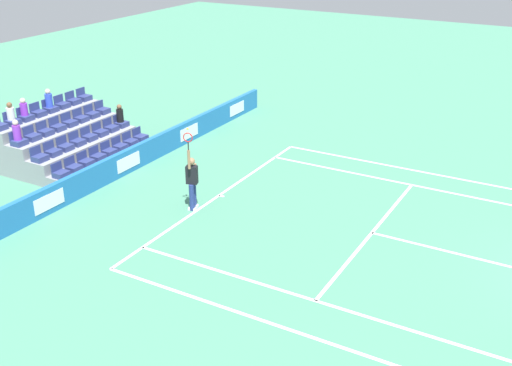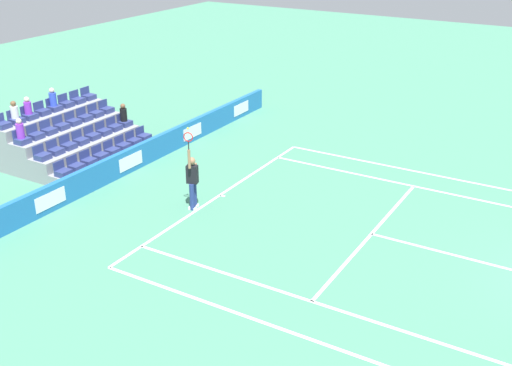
% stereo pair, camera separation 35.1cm
% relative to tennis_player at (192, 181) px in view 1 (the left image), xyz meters
% --- Properties ---
extents(line_baseline, '(10.97, 0.10, 0.01)m').
position_rel_tennis_player_xyz_m(line_baseline, '(-1.28, 0.18, -0.99)').
color(line_baseline, white).
rests_on(line_baseline, ground).
extents(line_service, '(8.23, 0.10, 0.01)m').
position_rel_tennis_player_xyz_m(line_service, '(-1.28, 5.67, -0.99)').
color(line_service, white).
rests_on(line_service, ground).
extents(line_centre_service, '(0.10, 6.40, 0.01)m').
position_rel_tennis_player_xyz_m(line_centre_service, '(-1.28, 8.87, -0.99)').
color(line_centre_service, white).
rests_on(line_centre_service, ground).
extents(line_singles_sideline_left, '(0.10, 11.89, 0.01)m').
position_rel_tennis_player_xyz_m(line_singles_sideline_left, '(2.84, 6.13, -0.99)').
color(line_singles_sideline_left, white).
rests_on(line_singles_sideline_left, ground).
extents(line_singles_sideline_right, '(0.10, 11.89, 0.01)m').
position_rel_tennis_player_xyz_m(line_singles_sideline_right, '(-5.39, 6.13, -0.99)').
color(line_singles_sideline_right, white).
rests_on(line_singles_sideline_right, ground).
extents(line_doubles_sideline_left, '(0.10, 11.89, 0.01)m').
position_rel_tennis_player_xyz_m(line_doubles_sideline_left, '(4.21, 6.13, -0.99)').
color(line_doubles_sideline_left, white).
rests_on(line_doubles_sideline_left, ground).
extents(line_doubles_sideline_right, '(0.10, 11.89, 0.01)m').
position_rel_tennis_player_xyz_m(line_doubles_sideline_right, '(-6.76, 6.13, -0.99)').
color(line_doubles_sideline_right, white).
rests_on(line_doubles_sideline_right, ground).
extents(line_centre_mark, '(0.10, 0.20, 0.01)m').
position_rel_tennis_player_xyz_m(line_centre_mark, '(-1.28, 0.28, -0.99)').
color(line_centre_mark, white).
rests_on(line_centre_mark, ground).
extents(sponsor_barrier, '(19.34, 0.22, 0.90)m').
position_rel_tennis_player_xyz_m(sponsor_barrier, '(-1.28, -3.86, -0.54)').
color(sponsor_barrier, '#1E66AD').
rests_on(sponsor_barrier, ground).
extents(tennis_player, '(0.54, 0.42, 2.85)m').
position_rel_tennis_player_xyz_m(tennis_player, '(0.00, 0.00, 0.00)').
color(tennis_player, navy).
rests_on(tennis_player, ground).
extents(stadium_stand, '(4.96, 3.80, 2.60)m').
position_rel_tennis_player_xyz_m(stadium_stand, '(-1.27, -6.81, -0.31)').
color(stadium_stand, gray).
rests_on(stadium_stand, ground).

